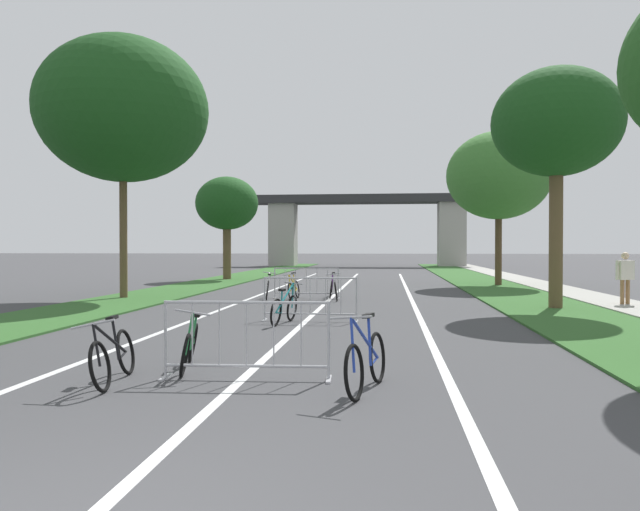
# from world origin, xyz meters

# --- Properties ---
(grass_verge_left) EXTENTS (3.01, 62.79, 0.05)m
(grass_verge_left) POSITION_xyz_m (-6.47, 25.69, 0.03)
(grass_verge_left) COLOR #2D5B26
(grass_verge_left) RESTS_ON ground
(grass_verge_right) EXTENTS (3.01, 62.79, 0.05)m
(grass_verge_right) POSITION_xyz_m (6.47, 25.69, 0.03)
(grass_verge_right) COLOR #2D5B26
(grass_verge_right) RESTS_ON ground
(sidewalk_path_right) EXTENTS (1.77, 62.79, 0.08)m
(sidewalk_path_right) POSITION_xyz_m (8.86, 25.69, 0.04)
(sidewalk_path_right) COLOR #9E9B93
(sidewalk_path_right) RESTS_ON ground
(lane_stripe_center) EXTENTS (0.14, 36.32, 0.01)m
(lane_stripe_center) POSITION_xyz_m (0.00, 18.16, 0.00)
(lane_stripe_center) COLOR silver
(lane_stripe_center) RESTS_ON ground
(lane_stripe_right_lane) EXTENTS (0.14, 36.32, 0.01)m
(lane_stripe_right_lane) POSITION_xyz_m (2.73, 18.16, 0.00)
(lane_stripe_right_lane) COLOR silver
(lane_stripe_right_lane) RESTS_ON ground
(lane_stripe_left_lane) EXTENTS (0.14, 36.32, 0.01)m
(lane_stripe_left_lane) POSITION_xyz_m (-2.73, 18.16, 0.00)
(lane_stripe_left_lane) COLOR silver
(lane_stripe_left_lane) RESTS_ON ground
(overpass_bridge) EXTENTS (20.77, 3.07, 6.45)m
(overpass_bridge) POSITION_xyz_m (0.00, 51.89, 4.21)
(overpass_bridge) COLOR #2D2D30
(overpass_bridge) RESTS_ON ground
(tree_left_oak_near) EXTENTS (5.73, 5.73, 8.84)m
(tree_left_oak_near) POSITION_xyz_m (-6.98, 16.47, 6.40)
(tree_left_oak_near) COLOR brown
(tree_left_oak_near) RESTS_ON ground
(tree_left_cypress_far) EXTENTS (3.32, 3.32, 5.50)m
(tree_left_cypress_far) POSITION_xyz_m (-6.56, 28.23, 4.04)
(tree_left_cypress_far) COLOR brown
(tree_left_cypress_far) RESTS_ON ground
(tree_right_maple_mid) EXTENTS (3.59, 3.59, 6.81)m
(tree_right_maple_mid) POSITION_xyz_m (6.66, 14.54, 5.24)
(tree_right_maple_mid) COLOR brown
(tree_right_maple_mid) RESTS_ON ground
(tree_right_pine_near) EXTENTS (4.66, 4.66, 6.97)m
(tree_right_pine_near) POSITION_xyz_m (6.91, 24.82, 4.97)
(tree_right_pine_near) COLOR #4C3823
(tree_right_pine_near) RESTS_ON ground
(crowd_barrier_nearest) EXTENTS (2.28, 0.55, 1.05)m
(crowd_barrier_nearest) POSITION_xyz_m (0.06, 4.74, 0.52)
(crowd_barrier_nearest) COLOR #ADADB2
(crowd_barrier_nearest) RESTS_ON ground
(crowd_barrier_second) EXTENTS (2.26, 0.46, 1.05)m
(crowd_barrier_second) POSITION_xyz_m (0.10, 11.05, 0.52)
(crowd_barrier_second) COLOR #ADADB2
(crowd_barrier_second) RESTS_ON ground
(crowd_barrier_third) EXTENTS (2.26, 0.46, 1.05)m
(crowd_barrier_third) POSITION_xyz_m (-0.84, 17.36, 0.52)
(crowd_barrier_third) COLOR #ADADB2
(crowd_barrier_third) RESTS_ON ground
(bicycle_white_0) EXTENTS (0.47, 1.60, 0.92)m
(bicycle_white_0) POSITION_xyz_m (-2.09, 16.90, 0.37)
(bicycle_white_0) COLOR black
(bicycle_white_0) RESTS_ON ground
(bicycle_black_1) EXTENTS (0.53, 1.68, 0.89)m
(bicycle_black_1) POSITION_xyz_m (-1.61, 4.33, 0.35)
(bicycle_black_1) COLOR black
(bicycle_black_1) RESTS_ON ground
(bicycle_yellow_2) EXTENTS (0.43, 1.57, 0.90)m
(bicycle_yellow_2) POSITION_xyz_m (-1.22, 16.98, 0.35)
(bicycle_yellow_2) COLOR black
(bicycle_yellow_2) RESTS_ON ground
(bicycle_silver_3) EXTENTS (0.49, 1.70, 0.93)m
(bicycle_silver_3) POSITION_xyz_m (0.21, 16.88, 0.36)
(bicycle_silver_3) COLOR black
(bicycle_silver_3) RESTS_ON ground
(bicycle_blue_4) EXTENTS (0.67, 1.65, 0.99)m
(bicycle_blue_4) POSITION_xyz_m (1.67, 4.25, 0.37)
(bicycle_blue_4) COLOR black
(bicycle_blue_4) RESTS_ON ground
(bicycle_purple_5) EXTENTS (0.49, 1.59, 0.86)m
(bicycle_purple_5) POSITION_xyz_m (-0.02, 17.91, 0.35)
(bicycle_purple_5) COLOR black
(bicycle_purple_5) RESTS_ON ground
(bicycle_green_6) EXTENTS (0.69, 1.66, 0.93)m
(bicycle_green_6) POSITION_xyz_m (-0.91, 5.29, 0.35)
(bicycle_green_6) COLOR black
(bicycle_green_6) RESTS_ON ground
(bicycle_teal_7) EXTENTS (0.58, 1.67, 0.95)m
(bicycle_teal_7) POSITION_xyz_m (-0.43, 10.54, 0.35)
(bicycle_teal_7) COLOR black
(bicycle_teal_7) RESTS_ON ground
(pedestrian_waiting) EXTENTS (0.57, 0.36, 1.61)m
(pedestrian_waiting) POSITION_xyz_m (8.89, 15.52, 0.98)
(pedestrian_waiting) COLOR olive
(pedestrian_waiting) RESTS_ON ground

